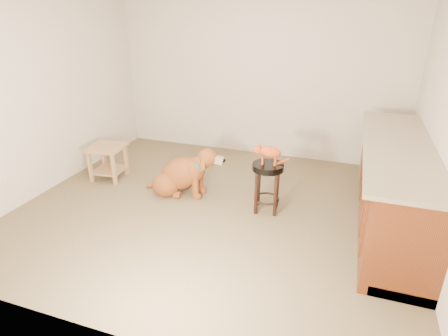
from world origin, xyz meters
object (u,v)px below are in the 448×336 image
at_px(wood_stool, 380,148).
at_px(golden_retriever, 182,175).
at_px(tabby_kitten, 268,152).
at_px(side_table, 108,157).
at_px(padded_stool, 268,178).

bearing_deg(wood_stool, golden_retriever, -149.66).
xyz_separation_m(golden_retriever, tabby_kitten, (1.12, -0.08, 0.48)).
xyz_separation_m(wood_stool, side_table, (-3.55, -1.30, -0.11)).
xyz_separation_m(wood_stool, tabby_kitten, (-1.26, -1.47, 0.31)).
bearing_deg(padded_stool, side_table, 175.88).
bearing_deg(golden_retriever, side_table, 173.28).
xyz_separation_m(padded_stool, golden_retriever, (-1.13, 0.08, -0.16)).
height_order(side_table, tabby_kitten, tabby_kitten).
distance_m(padded_stool, golden_retriever, 1.14).
height_order(wood_stool, golden_retriever, wood_stool).
bearing_deg(wood_stool, tabby_kitten, -130.67).
bearing_deg(wood_stool, side_table, -159.81).
height_order(wood_stool, tabby_kitten, tabby_kitten).
relative_size(golden_retriever, tabby_kitten, 2.70).
height_order(wood_stool, side_table, wood_stool).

